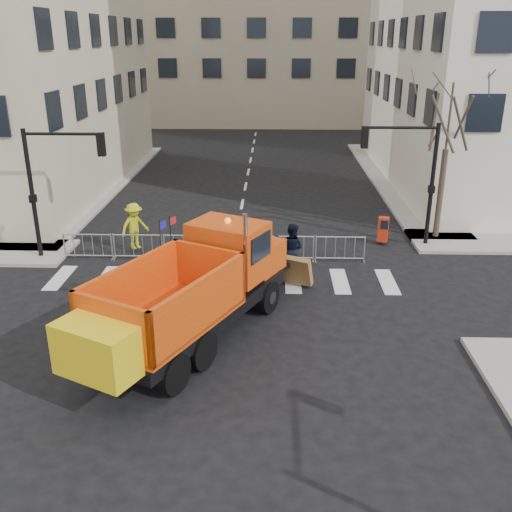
{
  "coord_description": "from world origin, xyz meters",
  "views": [
    {
      "loc": [
        1.7,
        -14.51,
        8.77
      ],
      "look_at": [
        1.18,
        2.5,
        2.16
      ],
      "focal_mm": 40.0,
      "sensor_mm": 36.0,
      "label": 1
    }
  ],
  "objects_px": {
    "worker": "(135,226)",
    "cop_c": "(245,260)",
    "plow_truck": "(191,291)",
    "cop_b": "(291,249)",
    "newspaper_box": "(383,229)",
    "cop_a": "(275,260)"
  },
  "relations": [
    {
      "from": "cop_a",
      "to": "worker",
      "type": "height_order",
      "value": "worker"
    },
    {
      "from": "cop_a",
      "to": "newspaper_box",
      "type": "distance_m",
      "value": 6.61
    },
    {
      "from": "plow_truck",
      "to": "worker",
      "type": "relative_size",
      "value": 5.01
    },
    {
      "from": "cop_c",
      "to": "plow_truck",
      "type": "bearing_deg",
      "value": 28.24
    },
    {
      "from": "cop_b",
      "to": "cop_c",
      "type": "height_order",
      "value": "cop_b"
    },
    {
      "from": "cop_a",
      "to": "cop_c",
      "type": "distance_m",
      "value": 1.14
    },
    {
      "from": "plow_truck",
      "to": "cop_a",
      "type": "distance_m",
      "value": 5.16
    },
    {
      "from": "plow_truck",
      "to": "newspaper_box",
      "type": "xyz_separation_m",
      "value": [
        7.33,
        8.97,
        -1.02
      ]
    },
    {
      "from": "plow_truck",
      "to": "cop_a",
      "type": "height_order",
      "value": "plow_truck"
    },
    {
      "from": "cop_a",
      "to": "worker",
      "type": "bearing_deg",
      "value": -26.4
    },
    {
      "from": "cop_a",
      "to": "newspaper_box",
      "type": "bearing_deg",
      "value": -134.51
    },
    {
      "from": "cop_a",
      "to": "newspaper_box",
      "type": "relative_size",
      "value": 1.77
    },
    {
      "from": "newspaper_box",
      "to": "plow_truck",
      "type": "bearing_deg",
      "value": -114.2
    },
    {
      "from": "worker",
      "to": "cop_c",
      "type": "bearing_deg",
      "value": -77.12
    },
    {
      "from": "cop_c",
      "to": "cop_b",
      "type": "bearing_deg",
      "value": 164.12
    },
    {
      "from": "cop_a",
      "to": "plow_truck",
      "type": "bearing_deg",
      "value": 62.56
    },
    {
      "from": "cop_b",
      "to": "newspaper_box",
      "type": "distance_m",
      "value": 5.43
    },
    {
      "from": "cop_a",
      "to": "cop_c",
      "type": "relative_size",
      "value": 1.06
    },
    {
      "from": "plow_truck",
      "to": "cop_b",
      "type": "xyz_separation_m",
      "value": [
        3.15,
        5.52,
        -0.7
      ]
    },
    {
      "from": "newspaper_box",
      "to": "cop_c",
      "type": "bearing_deg",
      "value": -128.29
    },
    {
      "from": "plow_truck",
      "to": "cop_c",
      "type": "xyz_separation_m",
      "value": [
        1.39,
        4.55,
        -0.81
      ]
    },
    {
      "from": "plow_truck",
      "to": "cop_a",
      "type": "relative_size",
      "value": 5.19
    }
  ]
}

